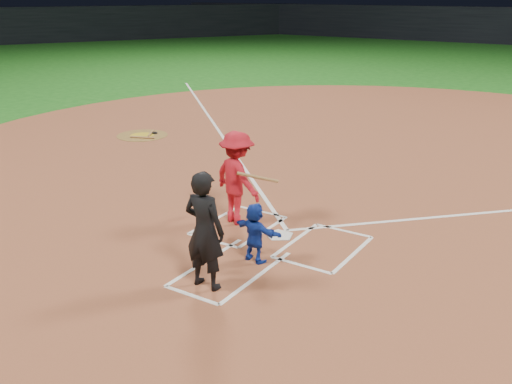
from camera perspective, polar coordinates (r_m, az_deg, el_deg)
The scene contains 13 objects.
ground at distance 11.41m, azimuth 2.36°, elevation -4.44°, with size 120.00×120.00×0.00m, color #175916.
home_plate_dirt at distance 16.57m, azimuth 12.90°, elevation 2.82°, with size 28.00×28.00×0.01m, color brown.
stadium_wall_left at distance 57.70m, azimuth -23.30°, elevation 15.02°, with size 1.20×60.00×3.20m, color black.
home_plate at distance 11.41m, azimuth 2.36°, elevation -4.35°, with size 0.60×0.60×0.02m, color silver.
on_deck_circle at distance 19.66m, azimuth -11.31°, elevation 5.58°, with size 1.70×1.70×0.01m, color brown.
on_deck_logo at distance 19.66m, azimuth -11.31°, elevation 5.60°, with size 0.80×0.80×0.00m, color gold.
on_deck_bat_a at distance 19.73m, azimuth -10.50°, elevation 5.79°, with size 0.06×0.06×0.84m, color olive.
on_deck_bat_c at distance 19.24m, azimuth -11.27°, elevation 5.39°, with size 0.06×0.06×0.84m, color #926035.
bat_weight_donut at distance 19.80m, azimuth -10.09°, elevation 5.84°, with size 0.19×0.19×0.05m, color black.
catcher at distance 10.16m, azimuth -0.10°, elevation -4.07°, with size 1.03×0.33×1.11m, color #1331A0.
umpire at distance 9.17m, azimuth -5.17°, elevation -3.86°, with size 0.73×0.48×1.99m, color black.
chalk_markings at distance 15.93m, azimuth 12.01°, elevation 2.24°, with size 28.35×17.32×0.01m.
batter_at_plate at distance 11.73m, azimuth -1.90°, elevation 1.42°, with size 1.65×1.08×1.96m.
Camera 1 is at (5.21, -9.04, 4.64)m, focal length 40.00 mm.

